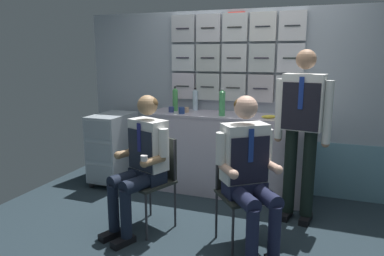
# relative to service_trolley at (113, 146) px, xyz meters

# --- Properties ---
(ground) EXTENTS (4.80, 4.80, 0.04)m
(ground) POSITION_rel_service_trolley_xyz_m (1.61, -0.92, -0.50)
(ground) COLOR #222F37
(galley_bulkhead) EXTENTS (4.20, 0.14, 2.15)m
(galley_bulkhead) POSITION_rel_service_trolley_xyz_m (1.59, 0.45, 0.63)
(galley_bulkhead) COLOR #97A1AD
(galley_bulkhead) RESTS_ON ground
(galley_counter) EXTENTS (1.86, 0.53, 0.95)m
(galley_counter) POSITION_rel_service_trolley_xyz_m (1.45, 0.17, -0.00)
(galley_counter) COLOR #BEB5C7
(galley_counter) RESTS_ON ground
(service_trolley) EXTENTS (0.40, 0.65, 0.90)m
(service_trolley) POSITION_rel_service_trolley_xyz_m (0.00, 0.00, 0.00)
(service_trolley) COLOR black
(service_trolley) RESTS_ON ground
(folding_chair_left) EXTENTS (0.52, 0.52, 0.86)m
(folding_chair_left) POSITION_rel_service_trolley_xyz_m (1.02, -0.86, 0.06)
(folding_chair_left) COLOR #2D2D33
(folding_chair_left) RESTS_ON ground
(crew_member_left) EXTENTS (0.55, 0.67, 1.27)m
(crew_member_left) POSITION_rel_service_trolley_xyz_m (0.96, -1.01, 0.23)
(crew_member_left) COLOR black
(crew_member_left) RESTS_ON ground
(folding_chair_right) EXTENTS (0.56, 0.56, 0.86)m
(folding_chair_right) POSITION_rel_service_trolley_xyz_m (1.85, -0.89, 0.06)
(folding_chair_right) COLOR #2D2D33
(folding_chair_right) RESTS_ON ground
(crew_member_right) EXTENTS (0.64, 0.69, 1.31)m
(crew_member_right) POSITION_rel_service_trolley_xyz_m (1.95, -1.01, 0.25)
(crew_member_right) COLOR black
(crew_member_right) RESTS_ON ground
(crew_member_standing) EXTENTS (0.53, 0.31, 1.68)m
(crew_member_standing) POSITION_rel_service_trolley_xyz_m (2.31, -0.28, 0.52)
(crew_member_standing) COLOR black
(crew_member_standing) RESTS_ON ground
(water_bottle_blue_cap) EXTENTS (0.06, 0.06, 0.30)m
(water_bottle_blue_cap) POSITION_rel_service_trolley_xyz_m (0.79, 0.21, 0.61)
(water_bottle_blue_cap) COLOR #479C50
(water_bottle_blue_cap) RESTS_ON galley_counter
(water_bottle_clear) EXTENTS (0.07, 0.07, 0.31)m
(water_bottle_clear) POSITION_rel_service_trolley_xyz_m (1.42, 0.05, 0.62)
(water_bottle_clear) COLOR #47A25C
(water_bottle_clear) RESTS_ON galley_counter
(sparkling_bottle_green) EXTENTS (0.06, 0.06, 0.28)m
(sparkling_bottle_green) POSITION_rel_service_trolley_xyz_m (1.00, 0.34, 0.60)
(sparkling_bottle_green) COLOR silver
(sparkling_bottle_green) RESTS_ON galley_counter
(paper_cup_blue) EXTENTS (0.06, 0.06, 0.07)m
(paper_cup_blue) POSITION_rel_service_trolley_xyz_m (0.79, 0.08, 0.51)
(paper_cup_blue) COLOR navy
(paper_cup_blue) RESTS_ON galley_counter
(espresso_cup_small) EXTENTS (0.07, 0.07, 0.06)m
(espresso_cup_small) POSITION_rel_service_trolley_xyz_m (1.63, 0.14, 0.50)
(espresso_cup_small) COLOR navy
(espresso_cup_small) RESTS_ON galley_counter
(coffee_cup_spare) EXTENTS (0.06, 0.06, 0.06)m
(coffee_cup_spare) POSITION_rel_service_trolley_xyz_m (0.96, 0.14, 0.51)
(coffee_cup_spare) COLOR tan
(coffee_cup_spare) RESTS_ON galley_counter
(paper_cup_tan) EXTENTS (0.07, 0.07, 0.08)m
(paper_cup_tan) POSITION_rel_service_trolley_xyz_m (0.94, 0.03, 0.51)
(paper_cup_tan) COLOR navy
(paper_cup_tan) RESTS_ON galley_counter
(snack_banana) EXTENTS (0.17, 0.10, 0.04)m
(snack_banana) POSITION_rel_service_trolley_xyz_m (1.95, 0.05, 0.49)
(snack_banana) COLOR yellow
(snack_banana) RESTS_ON galley_counter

